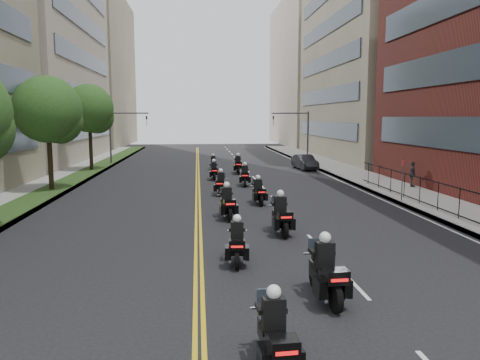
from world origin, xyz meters
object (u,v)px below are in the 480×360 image
(motorcycle_0, at_px, (275,338))
(motorcycle_8, at_px, (214,172))
(pedestrian_c, at_px, (412,174))
(parked_sedan, at_px, (305,162))
(motorcycle_10, at_px, (213,163))
(motorcycle_5, at_px, (258,193))
(motorcycle_3, at_px, (281,217))
(motorcycle_2, at_px, (237,244))
(motorcycle_4, at_px, (227,204))
(motorcycle_9, at_px, (238,165))
(motorcycle_7, at_px, (245,176))
(motorcycle_1, at_px, (326,274))
(motorcycle_6, at_px, (221,184))

(motorcycle_0, relative_size, motorcycle_8, 1.02)
(pedestrian_c, bearing_deg, parked_sedan, 45.17)
(motorcycle_0, height_order, motorcycle_10, motorcycle_0)
(motorcycle_5, distance_m, motorcycle_10, 18.07)
(motorcycle_10, distance_m, parked_sedan, 8.77)
(motorcycle_3, height_order, motorcycle_8, motorcycle_3)
(motorcycle_5, height_order, motorcycle_8, motorcycle_5)
(motorcycle_3, bearing_deg, motorcycle_2, -121.58)
(motorcycle_3, bearing_deg, motorcycle_8, 95.24)
(motorcycle_3, height_order, motorcycle_4, motorcycle_3)
(parked_sedan, bearing_deg, motorcycle_10, 171.79)
(parked_sedan, bearing_deg, motorcycle_3, -110.65)
(motorcycle_8, relative_size, motorcycle_9, 0.91)
(motorcycle_2, distance_m, motorcycle_5, 11.08)
(motorcycle_3, height_order, motorcycle_10, motorcycle_3)
(motorcycle_4, xyz_separation_m, motorcycle_10, (0.05, 21.67, -0.11))
(motorcycle_7, relative_size, motorcycle_10, 1.13)
(motorcycle_1, height_order, pedestrian_c, pedestrian_c)
(motorcycle_3, distance_m, motorcycle_5, 6.98)
(motorcycle_6, bearing_deg, motorcycle_10, 97.31)
(motorcycle_6, relative_size, motorcycle_10, 1.10)
(motorcycle_1, relative_size, motorcycle_3, 1.00)
(motorcycle_5, relative_size, motorcycle_8, 1.00)
(motorcycle_6, bearing_deg, motorcycle_4, -82.98)
(motorcycle_0, height_order, motorcycle_3, motorcycle_3)
(motorcycle_9, bearing_deg, parked_sedan, 23.46)
(motorcycle_9, bearing_deg, motorcycle_7, -89.77)
(motorcycle_2, relative_size, motorcycle_9, 0.92)
(motorcycle_2, relative_size, motorcycle_3, 0.89)
(motorcycle_0, relative_size, motorcycle_9, 0.94)
(motorcycle_2, distance_m, motorcycle_8, 21.70)
(motorcycle_4, bearing_deg, parked_sedan, 62.30)
(motorcycle_7, bearing_deg, motorcycle_0, -89.26)
(motorcycle_0, xyz_separation_m, motorcycle_1, (1.97, 3.40, 0.07))
(motorcycle_1, xyz_separation_m, motorcycle_4, (-2.01, 10.66, -0.03))
(motorcycle_0, xyz_separation_m, motorcycle_8, (-0.18, 28.61, -0.02))
(motorcycle_10, bearing_deg, motorcycle_5, -84.69)
(motorcycle_8, distance_m, pedestrian_c, 14.91)
(motorcycle_6, bearing_deg, motorcycle_7, 69.97)
(motorcycle_4, bearing_deg, pedestrian_c, 26.99)
(motorcycle_8, xyz_separation_m, motorcycle_10, (0.19, 7.13, -0.05))
(motorcycle_3, xyz_separation_m, motorcycle_6, (-2.06, 10.50, -0.08))
(motorcycle_0, bearing_deg, motorcycle_9, 83.14)
(motorcycle_2, height_order, motorcycle_7, motorcycle_7)
(motorcycle_5, xyz_separation_m, motorcycle_10, (-1.98, 17.96, -0.06))
(motorcycle_0, distance_m, motorcycle_4, 14.06)
(motorcycle_7, relative_size, parked_sedan, 0.55)
(motorcycle_2, relative_size, pedestrian_c, 1.28)
(motorcycle_3, relative_size, motorcycle_6, 1.12)
(motorcycle_3, relative_size, motorcycle_9, 1.03)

